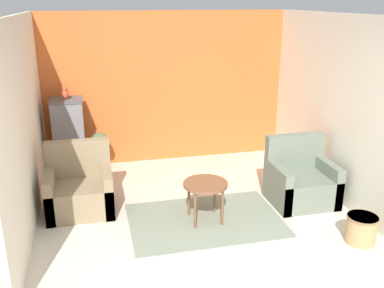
% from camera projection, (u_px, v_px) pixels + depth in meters
% --- Properties ---
extents(ground_plane, '(20.00, 20.00, 0.00)m').
position_uv_depth(ground_plane, '(234.00, 287.00, 4.26)').
color(ground_plane, beige).
rests_on(ground_plane, ground).
extents(wall_back_accent, '(4.21, 0.06, 2.54)m').
position_uv_depth(wall_back_accent, '(167.00, 88.00, 7.29)').
color(wall_back_accent, orange).
rests_on(wall_back_accent, ground_plane).
extents(wall_left, '(0.06, 3.70, 2.54)m').
position_uv_depth(wall_left, '(23.00, 127.00, 5.11)').
color(wall_left, silver).
rests_on(wall_left, ground_plane).
extents(wall_right, '(0.06, 3.70, 2.54)m').
position_uv_depth(wall_right, '(336.00, 107.00, 6.01)').
color(wall_right, silver).
rests_on(wall_right, ground_plane).
extents(area_rug, '(1.95, 1.33, 0.01)m').
position_uv_depth(area_rug, '(205.00, 220.00, 5.54)').
color(area_rug, gray).
rests_on(area_rug, ground_plane).
extents(coffee_table, '(0.56, 0.56, 0.53)m').
position_uv_depth(coffee_table, '(205.00, 187.00, 5.39)').
color(coffee_table, brown).
rests_on(coffee_table, ground_plane).
extents(armchair_left, '(0.86, 0.73, 0.92)m').
position_uv_depth(armchair_left, '(80.00, 190.00, 5.71)').
color(armchair_left, '#8E7A5B').
rests_on(armchair_left, ground_plane).
extents(armchair_right, '(0.86, 0.73, 0.92)m').
position_uv_depth(armchair_right, '(301.00, 182.00, 5.97)').
color(armchair_right, slate).
rests_on(armchair_right, ground_plane).
extents(birdcage, '(0.49, 0.49, 1.26)m').
position_uv_depth(birdcage, '(70.00, 138.00, 6.76)').
color(birdcage, '#555559').
rests_on(birdcage, ground_plane).
extents(parrot, '(0.10, 0.18, 0.22)m').
position_uv_depth(parrot, '(65.00, 93.00, 6.53)').
color(parrot, '#D14C2D').
rests_on(parrot, birdcage).
extents(potted_plant, '(0.31, 0.28, 0.67)m').
position_uv_depth(potted_plant, '(100.00, 147.00, 6.99)').
color(potted_plant, brown).
rests_on(potted_plant, ground_plane).
extents(wicker_basket, '(0.37, 0.37, 0.34)m').
position_uv_depth(wicker_basket, '(361.00, 228.00, 4.99)').
color(wicker_basket, tan).
rests_on(wicker_basket, ground_plane).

